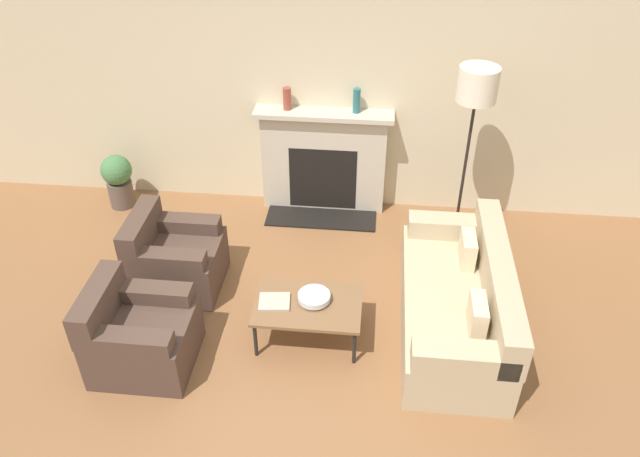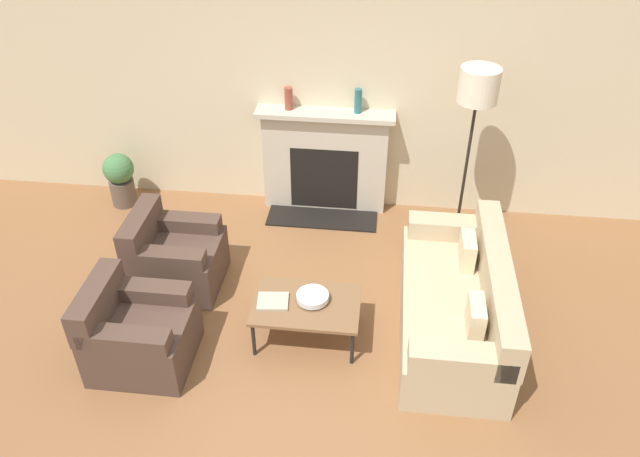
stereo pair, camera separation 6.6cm
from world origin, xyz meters
name	(u,v)px [view 1 (the left image)]	position (x,y,z in m)	size (l,w,h in m)	color
ground_plane	(283,368)	(0.00, 0.00, 0.00)	(18.00, 18.00, 0.00)	brown
wall_back	(316,79)	(0.00, 2.59, 1.45)	(18.00, 0.06, 2.90)	beige
fireplace	(324,162)	(0.10, 2.44, 0.57)	(1.46, 0.59, 1.17)	beige
couch	(459,303)	(1.45, 0.61, 0.30)	(0.85, 1.88, 0.77)	tan
armchair_near	(138,335)	(-1.17, -0.04, 0.30)	(0.79, 0.73, 0.76)	#4C382D
armchair_far	(174,258)	(-1.17, 0.96, 0.30)	(0.79, 0.73, 0.76)	#4C382D
coffee_table	(308,306)	(0.17, 0.38, 0.35)	(0.90, 0.60, 0.38)	brown
bowl	(314,297)	(0.21, 0.42, 0.42)	(0.27, 0.27, 0.07)	silver
book	(274,302)	(-0.11, 0.36, 0.39)	(0.28, 0.24, 0.02)	#B2A893
floor_lamp	(475,103)	(1.53, 1.99, 1.53)	(0.40, 0.40, 1.87)	black
mantel_vase_left	(287,99)	(-0.28, 2.46, 1.28)	(0.08, 0.08, 0.23)	brown
mantel_vase_center_left	(357,101)	(0.43, 2.46, 1.29)	(0.08, 0.08, 0.26)	#28666B
potted_plant	(118,179)	(-2.18, 2.23, 0.34)	(0.34, 0.34, 0.62)	brown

